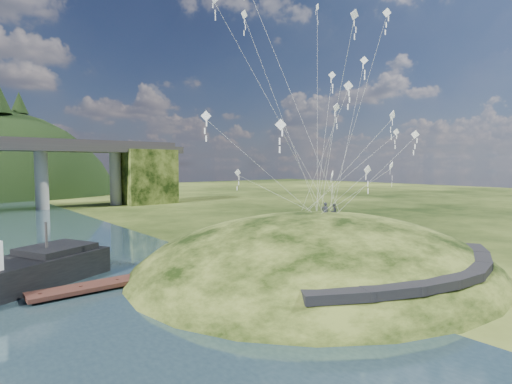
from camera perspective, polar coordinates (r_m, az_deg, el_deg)
ground at (r=31.28m, az=1.42°, el=-13.85°), size 320.00×320.00×0.00m
grass_hill at (r=38.48m, az=8.63°, el=-12.79°), size 36.00×32.00×13.00m
footpath at (r=30.80m, az=24.82°, el=-10.48°), size 22.29×5.84×0.83m
wooden_dock at (r=33.80m, az=-19.21°, el=-12.00°), size 12.69×2.16×0.90m
kite_flyers at (r=39.59m, az=10.53°, el=-1.59°), size 1.84×0.91×1.93m
kite_swarm at (r=36.70m, az=9.06°, el=14.42°), size 18.13×13.10×20.03m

